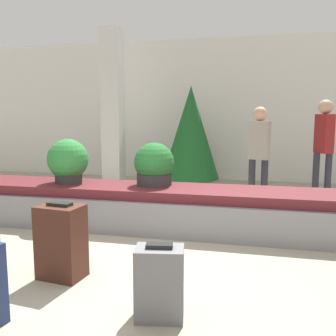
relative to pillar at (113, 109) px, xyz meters
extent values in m
plane|color=#9E937F|center=(1.77, -4.26, -1.60)|extent=(18.00, 18.00, 0.00)
cube|color=silver|center=(1.77, 1.39, 0.00)|extent=(18.00, 0.06, 3.20)
cube|color=gray|center=(1.77, -2.63, -1.39)|extent=(6.79, 0.96, 0.42)
cube|color=#5B1E23|center=(1.77, -2.63, -1.11)|extent=(6.52, 0.80, 0.12)
cube|color=silver|center=(0.00, 0.00, 0.00)|extent=(0.38, 0.38, 3.20)
cube|color=slate|center=(2.21, -4.81, -1.33)|extent=(0.38, 0.29, 0.53)
cube|color=black|center=(2.21, -4.81, -1.05)|extent=(0.20, 0.11, 0.03)
cube|color=#472319|center=(1.17, -4.33, -1.26)|extent=(0.43, 0.33, 0.67)
cube|color=black|center=(1.17, -4.33, -0.91)|extent=(0.23, 0.12, 0.03)
cylinder|color=#2D2D2D|center=(1.56, -2.52, -0.97)|extent=(0.47, 0.47, 0.16)
sphere|color=#236B2D|center=(1.56, -2.52, -0.75)|extent=(0.53, 0.53, 0.53)
cylinder|color=#2D2D2D|center=(0.36, -2.63, -0.97)|extent=(0.37, 0.37, 0.17)
sphere|color=#2D7F38|center=(0.36, -2.63, -0.72)|extent=(0.56, 0.56, 0.56)
cylinder|color=#282833|center=(2.82, -1.12, -1.21)|extent=(0.11, 0.11, 0.77)
cylinder|color=#282833|center=(3.02, -1.12, -1.21)|extent=(0.11, 0.11, 0.77)
cube|color=gray|center=(2.92, -1.12, -0.52)|extent=(0.36, 0.27, 0.61)
sphere|color=tan|center=(2.92, -1.12, -0.10)|extent=(0.23, 0.23, 0.23)
cylinder|color=#282833|center=(3.90, -0.45, -1.18)|extent=(0.11, 0.11, 0.84)
cylinder|color=#282833|center=(4.10, -0.45, -1.18)|extent=(0.11, 0.11, 0.84)
cube|color=maroon|center=(4.00, -0.45, -0.43)|extent=(0.30, 0.37, 0.66)
sphere|color=tan|center=(4.00, -0.45, 0.02)|extent=(0.24, 0.24, 0.24)
cylinder|color=#4C331E|center=(1.57, 0.32, -1.51)|extent=(0.16, 0.16, 0.18)
cone|color=#195623|center=(1.57, 0.32, -0.47)|extent=(1.18, 1.18, 1.89)
camera|label=1|loc=(2.85, -7.29, -0.14)|focal=40.00mm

